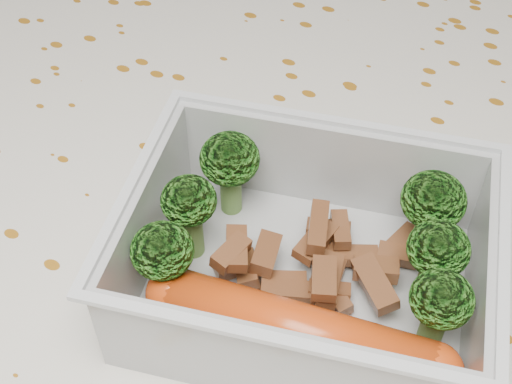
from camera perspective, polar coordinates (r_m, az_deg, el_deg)
The scene contains 6 objects.
dining_table at distance 0.46m, azimuth -0.03°, elevation -9.38°, with size 1.40×0.90×0.75m.
tablecloth at distance 0.42m, azimuth -0.03°, elevation -5.58°, with size 1.46×0.96×0.19m.
lunch_container at distance 0.34m, azimuth 3.98°, elevation -6.03°, with size 0.20×0.18×0.06m.
broccoli_florets at distance 0.34m, azimuth 4.78°, elevation -2.64°, with size 0.15×0.12×0.05m.
meat_pile at distance 0.35m, azimuth 5.04°, elevation -5.74°, with size 0.09×0.08×0.03m.
sausage at distance 0.32m, azimuth 3.38°, elevation -11.02°, with size 0.14×0.05×0.03m.
Camera 1 is at (0.13, -0.22, 1.05)m, focal length 50.00 mm.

